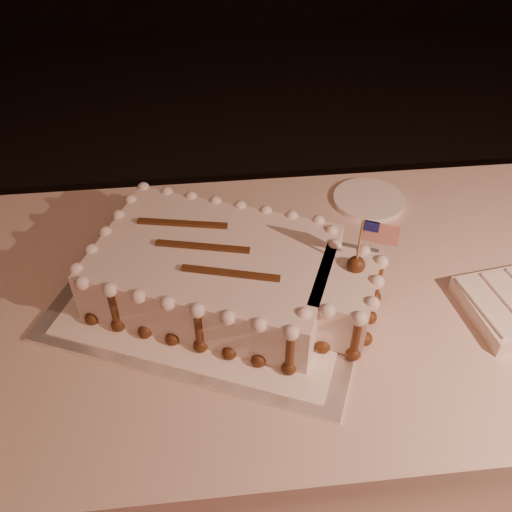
{
  "coord_description": "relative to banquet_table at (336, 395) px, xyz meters",
  "views": [
    {
      "loc": [
        -0.28,
        -0.18,
        1.57
      ],
      "look_at": [
        -0.2,
        0.61,
        0.84
      ],
      "focal_mm": 40.0,
      "sensor_mm": 36.0,
      "label": 1
    }
  ],
  "objects": [
    {
      "name": "side_plate",
      "position": [
        0.1,
        0.28,
        0.38
      ],
      "size": [
        0.17,
        0.17,
        0.01
      ],
      "primitive_type": "cylinder",
      "color": "white",
      "rests_on": "banquet_table"
    },
    {
      "name": "banquet_table",
      "position": [
        0.0,
        0.0,
        0.0
      ],
      "size": [
        2.4,
        0.8,
        0.75
      ],
      "primitive_type": "cube",
      "color": "beige",
      "rests_on": "ground"
    },
    {
      "name": "cake_board",
      "position": [
        -0.28,
        0.01,
        0.38
      ],
      "size": [
        0.71,
        0.64,
        0.01
      ],
      "primitive_type": "cube",
      "rotation": [
        0.0,
        0.0,
        -0.41
      ],
      "color": "white",
      "rests_on": "banquet_table"
    },
    {
      "name": "doily",
      "position": [
        -0.28,
        0.01,
        0.38
      ],
      "size": [
        0.64,
        0.57,
        0.0
      ],
      "primitive_type": "cube",
      "rotation": [
        0.0,
        0.0,
        -0.41
      ],
      "color": "white",
      "rests_on": "cake_board"
    },
    {
      "name": "sheet_cake",
      "position": [
        -0.25,
        0.0,
        0.44
      ],
      "size": [
        0.58,
        0.46,
        0.22
      ],
      "color": "silver",
      "rests_on": "doily"
    }
  ]
}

